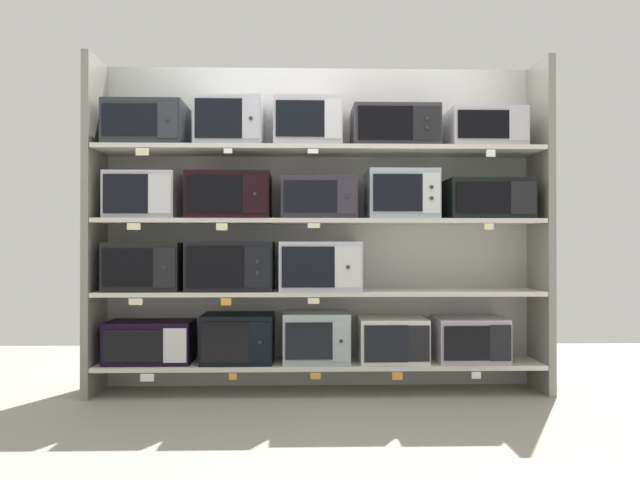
% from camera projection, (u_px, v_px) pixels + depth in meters
% --- Properties ---
extents(ground, '(6.98, 6.00, 0.02)m').
position_uv_depth(ground, '(325.00, 439.00, 3.23)').
color(ground, gray).
extents(back_panel, '(3.18, 0.04, 2.27)m').
position_uv_depth(back_panel, '(319.00, 226.00, 4.46)').
color(back_panel, '#B2B2AD').
rests_on(back_panel, ground).
extents(upright_left, '(0.05, 0.41, 2.27)m').
position_uv_depth(upright_left, '(95.00, 225.00, 4.20)').
color(upright_left, gray).
rests_on(upright_left, ground).
extents(upright_right, '(0.05, 0.41, 2.27)m').
position_uv_depth(upright_right, '(541.00, 226.00, 4.28)').
color(upright_right, gray).
rests_on(upright_right, ground).
extents(shelf_0, '(2.98, 0.41, 0.03)m').
position_uv_depth(shelf_0, '(320.00, 364.00, 4.23)').
color(shelf_0, beige).
rests_on(shelf_0, ground).
extents(microwave_0, '(0.57, 0.33, 0.28)m').
position_uv_depth(microwave_0, '(150.00, 342.00, 4.20)').
color(microwave_0, black).
rests_on(microwave_0, shelf_0).
extents(microwave_1, '(0.48, 0.38, 0.32)m').
position_uv_depth(microwave_1, '(238.00, 338.00, 4.22)').
color(microwave_1, black).
rests_on(microwave_1, shelf_0).
extents(microwave_2, '(0.45, 0.39, 0.34)m').
position_uv_depth(microwave_2, '(316.00, 337.00, 4.23)').
color(microwave_2, '#97A4A4').
rests_on(microwave_2, shelf_0).
extents(microwave_3, '(0.46, 0.37, 0.29)m').
position_uv_depth(microwave_3, '(392.00, 340.00, 4.25)').
color(microwave_3, silver).
rests_on(microwave_3, shelf_0).
extents(microwave_4, '(0.47, 0.37, 0.30)m').
position_uv_depth(microwave_4, '(470.00, 339.00, 4.26)').
color(microwave_4, '#A59CAF').
rests_on(microwave_4, shelf_0).
extents(price_tag_0, '(0.09, 0.00, 0.05)m').
position_uv_depth(price_tag_0, '(147.00, 378.00, 4.00)').
color(price_tag_0, white).
extents(price_tag_1, '(0.05, 0.00, 0.04)m').
position_uv_depth(price_tag_1, '(233.00, 376.00, 4.01)').
color(price_tag_1, orange).
extents(price_tag_2, '(0.07, 0.00, 0.04)m').
position_uv_depth(price_tag_2, '(316.00, 376.00, 4.03)').
color(price_tag_2, orange).
extents(price_tag_3, '(0.07, 0.00, 0.05)m').
position_uv_depth(price_tag_3, '(397.00, 376.00, 4.04)').
color(price_tag_3, orange).
extents(price_tag_4, '(0.06, 0.00, 0.04)m').
position_uv_depth(price_tag_4, '(476.00, 375.00, 4.06)').
color(price_tag_4, white).
extents(shelf_1, '(2.98, 0.41, 0.03)m').
position_uv_depth(shelf_1, '(320.00, 292.00, 4.24)').
color(shelf_1, beige).
extents(microwave_5, '(0.50, 0.38, 0.32)m').
position_uv_depth(microwave_5, '(145.00, 267.00, 4.20)').
color(microwave_5, black).
rests_on(microwave_5, shelf_1).
extents(microwave_6, '(0.58, 0.40, 0.33)m').
position_uv_depth(microwave_6, '(231.00, 266.00, 4.22)').
color(microwave_6, black).
rests_on(microwave_6, shelf_1).
extents(microwave_7, '(0.55, 0.43, 0.33)m').
position_uv_depth(microwave_7, '(320.00, 266.00, 4.23)').
color(microwave_7, '#B0B2C4').
rests_on(microwave_7, shelf_1).
extents(price_tag_5, '(0.09, 0.00, 0.04)m').
position_uv_depth(price_tag_5, '(136.00, 302.00, 4.00)').
color(price_tag_5, beige).
extents(price_tag_6, '(0.07, 0.00, 0.05)m').
position_uv_depth(price_tag_6, '(226.00, 302.00, 4.01)').
color(price_tag_6, orange).
extents(price_tag_7, '(0.07, 0.00, 0.04)m').
position_uv_depth(price_tag_7, '(314.00, 301.00, 4.03)').
color(price_tag_7, beige).
extents(shelf_2, '(2.98, 0.41, 0.03)m').
position_uv_depth(shelf_2, '(320.00, 221.00, 4.24)').
color(shelf_2, beige).
extents(microwave_8, '(0.47, 0.33, 0.31)m').
position_uv_depth(microwave_8, '(143.00, 196.00, 4.20)').
color(microwave_8, '#B9B5BD').
rests_on(microwave_8, shelf_2).
extents(microwave_9, '(0.55, 0.43, 0.31)m').
position_uv_depth(microwave_9, '(230.00, 196.00, 4.22)').
color(microwave_9, black).
rests_on(microwave_9, shelf_2).
extents(microwave_10, '(0.51, 0.39, 0.28)m').
position_uv_depth(microwave_10, '(319.00, 198.00, 4.24)').
color(microwave_10, '#2D2732').
rests_on(microwave_10, shelf_2).
extents(microwave_11, '(0.47, 0.43, 0.33)m').
position_uv_depth(microwave_11, '(401.00, 195.00, 4.25)').
color(microwave_11, '#97A7AF').
rests_on(microwave_11, shelf_2).
extents(microwave_12, '(0.56, 0.40, 0.27)m').
position_uv_depth(microwave_12, '(487.00, 200.00, 4.27)').
color(microwave_12, black).
rests_on(microwave_12, shelf_2).
extents(price_tag_8, '(0.09, 0.00, 0.04)m').
position_uv_depth(price_tag_8, '(134.00, 226.00, 4.00)').
color(price_tag_8, beige).
extents(price_tag_9, '(0.07, 0.00, 0.05)m').
position_uv_depth(price_tag_9, '(222.00, 227.00, 4.02)').
color(price_tag_9, beige).
extents(price_tag_10, '(0.08, 0.00, 0.03)m').
position_uv_depth(price_tag_10, '(314.00, 226.00, 4.03)').
color(price_tag_10, beige).
extents(price_tag_11, '(0.06, 0.00, 0.04)m').
position_uv_depth(price_tag_11, '(489.00, 226.00, 4.07)').
color(price_tag_11, beige).
extents(shelf_3, '(2.98, 0.41, 0.03)m').
position_uv_depth(shelf_3, '(320.00, 150.00, 4.25)').
color(shelf_3, beige).
extents(microwave_13, '(0.52, 0.42, 0.30)m').
position_uv_depth(microwave_13, '(147.00, 126.00, 4.21)').
color(microwave_13, '#272B30').
rests_on(microwave_13, shelf_3).
extents(microwave_14, '(0.45, 0.39, 0.32)m').
position_uv_depth(microwave_14, '(230.00, 124.00, 4.22)').
color(microwave_14, '#B2B4C0').
rests_on(microwave_14, shelf_3).
extents(microwave_15, '(0.45, 0.40, 0.32)m').
position_uv_depth(microwave_15, '(308.00, 124.00, 4.24)').
color(microwave_15, '#B7B2C0').
rests_on(microwave_15, shelf_3).
extents(microwave_16, '(0.58, 0.38, 0.28)m').
position_uv_depth(microwave_16, '(394.00, 128.00, 4.26)').
color(microwave_16, '#343034').
rests_on(microwave_16, shelf_3).
extents(microwave_17, '(0.50, 0.41, 0.26)m').
position_uv_depth(microwave_17, '(484.00, 130.00, 4.27)').
color(microwave_17, '#B5B1B8').
rests_on(microwave_17, shelf_3).
extents(price_tag_12, '(0.09, 0.00, 0.05)m').
position_uv_depth(price_tag_12, '(142.00, 152.00, 4.01)').
color(price_tag_12, beige).
extents(price_tag_13, '(0.05, 0.00, 0.03)m').
position_uv_depth(price_tag_13, '(228.00, 151.00, 4.02)').
color(price_tag_13, white).
extents(price_tag_14, '(0.07, 0.00, 0.03)m').
position_uv_depth(price_tag_14, '(313.00, 151.00, 4.04)').
color(price_tag_14, white).
extents(price_tag_15, '(0.06, 0.00, 0.05)m').
position_uv_depth(price_tag_15, '(491.00, 153.00, 4.07)').
color(price_tag_15, white).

